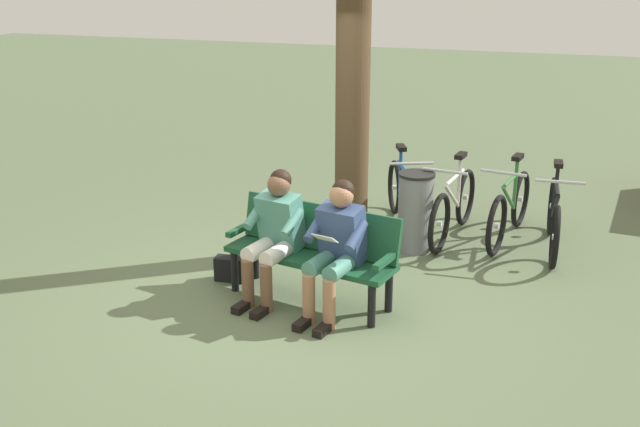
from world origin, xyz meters
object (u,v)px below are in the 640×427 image
at_px(person_companion, 275,230).
at_px(bicycle_blue, 554,218).
at_px(bicycle_green, 509,209).
at_px(bicycle_red, 453,207).
at_px(tree_trunk, 353,79).
at_px(person_reading, 336,243).
at_px(handbag, 231,269).
at_px(bicycle_black, 403,198).
at_px(bench, 314,246).
at_px(litter_bin, 415,212).

relative_size(person_companion, bicycle_blue, 0.71).
relative_size(bicycle_green, bicycle_red, 1.00).
relative_size(tree_trunk, bicycle_red, 2.19).
xyz_separation_m(person_reading, handbag, (1.18, -0.33, -0.54)).
xyz_separation_m(person_reading, bicycle_black, (-0.06, -2.35, -0.31)).
height_order(bicycle_blue, bicycle_green, same).
xyz_separation_m(bench, bicycle_green, (-1.56, -2.10, -0.15)).
bearing_deg(litter_bin, bench, 66.69).
bearing_deg(bicycle_green, handbag, -41.40).
bearing_deg(bicycle_red, handbag, -37.70).
bearing_deg(bench, bicycle_green, -114.95).
height_order(person_reading, bicycle_black, person_reading).
height_order(tree_trunk, bicycle_red, tree_trunk).
relative_size(person_reading, handbag, 4.00).
height_order(tree_trunk, bicycle_blue, tree_trunk).
relative_size(handbag, litter_bin, 0.35).
height_order(bench, handbag, bench).
relative_size(bench, bicycle_red, 0.99).
bearing_deg(bicycle_green, bicycle_blue, 82.09).
bearing_deg(person_reading, person_companion, -0.05).
xyz_separation_m(person_companion, tree_trunk, (-0.31, -1.39, 1.17)).
bearing_deg(bicycle_green, person_companion, -31.43).
height_order(person_companion, litter_bin, person_companion).
bearing_deg(tree_trunk, bicycle_blue, -162.22).
distance_m(bicycle_red, bicycle_black, 0.63).
relative_size(bicycle_red, bicycle_black, 1.07).
bearing_deg(bicycle_blue, bench, -49.76).
relative_size(bench, person_companion, 1.38).
relative_size(handbag, tree_trunk, 0.08).
bearing_deg(handbag, bicycle_blue, -147.64).
distance_m(handbag, bicycle_black, 2.39).
relative_size(bench, bicycle_green, 1.00).
distance_m(person_companion, litter_bin, 1.86).
bearing_deg(bicycle_blue, tree_trunk, -75.88).
xyz_separation_m(litter_bin, bicycle_blue, (-1.40, -0.49, -0.07)).
height_order(bench, bicycle_red, bicycle_red).
xyz_separation_m(person_companion, bicycle_black, (-0.69, -2.22, -0.30)).
height_order(bench, litter_bin, bench).
xyz_separation_m(tree_trunk, bicycle_red, (-0.99, -0.67, -1.48)).
bearing_deg(bicycle_black, bicycle_blue, 60.45).
relative_size(person_reading, bicycle_blue, 0.71).
bearing_deg(handbag, bench, 173.60).
xyz_separation_m(bicycle_blue, bicycle_green, (0.48, -0.15, 0.00)).
bearing_deg(person_reading, bicycle_red, -95.51).
distance_m(litter_bin, bicycle_black, 0.72).
distance_m(bicycle_green, bicycle_red, 0.61).
relative_size(person_companion, handbag, 4.00).
relative_size(tree_trunk, bicycle_blue, 2.19).
bearing_deg(person_reading, handbag, -3.90).
height_order(bicycle_red, bicycle_black, same).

